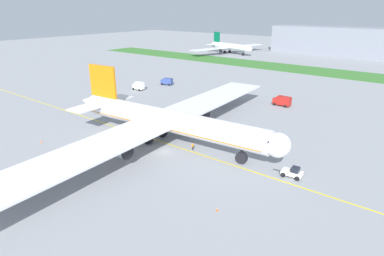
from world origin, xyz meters
name	(u,v)px	position (x,y,z in m)	size (l,w,h in m)	color
ground_plane	(164,152)	(0.00, 0.00, 0.00)	(600.00, 600.00, 0.00)	gray
apron_taxi_line	(175,146)	(0.00, 3.77, 0.00)	(280.00, 0.36, 0.01)	yellow
grass_median_strip	(333,73)	(0.00, 120.49, 0.05)	(320.00, 24.00, 0.10)	#38722D
airliner_foreground	(165,120)	(-3.37, 3.94, 5.63)	(58.75, 95.33, 16.56)	white
pushback_tug	(293,172)	(27.10, 6.55, 0.96)	(5.70, 2.69, 2.12)	white
ground_crew_wingwalker_port	(193,146)	(4.42, 4.61, 1.03)	(0.30, 0.59, 1.69)	black
traffic_cone_port_wing	(217,209)	(22.27, -11.63, 0.28)	(0.36, 0.36, 0.58)	#F2590C
traffic_cone_starboard_wing	(41,141)	(-26.74, -14.41, 0.28)	(0.36, 0.36, 0.58)	#F2590C
service_truck_baggage_loader	(139,86)	(-47.92, 36.77, 1.69)	(4.76, 2.77, 3.20)	white
service_truck_fuel_bowser	(282,101)	(5.04, 50.75, 1.70)	(5.88, 2.67, 3.21)	#B21E19
service_truck_catering_van	(167,81)	(-45.46, 50.33, 1.51)	(5.16, 3.63, 2.81)	#33478C
parked_airliner_far_left	(229,47)	(-78.38, 149.63, 4.69)	(39.51, 62.93, 13.83)	white
terminal_building	(355,42)	(-7.73, 188.80, 9.00)	(108.03, 20.00, 18.00)	gray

